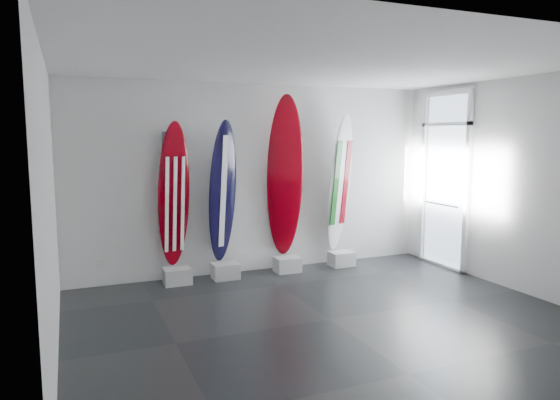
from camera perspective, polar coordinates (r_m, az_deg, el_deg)
name	(u,v)px	position (r m, az deg, el deg)	size (l,w,h in m)	color
floor	(330,319)	(6.34, 5.56, -13.08)	(6.00, 6.00, 0.00)	black
ceiling	(333,63)	(6.00, 5.92, 14.86)	(6.00, 6.00, 0.00)	white
wall_back	(257,179)	(8.27, -2.53, 2.38)	(6.00, 6.00, 0.00)	white
wall_front	(498,233)	(4.00, 23.04, -3.42)	(6.00, 6.00, 0.00)	white
wall_left	(49,210)	(5.28, -24.25, -1.01)	(5.00, 5.00, 0.00)	white
wall_right	(522,186)	(7.87, 25.35, 1.44)	(5.00, 5.00, 0.00)	white
display_block_usa	(177,276)	(7.83, -11.34, -8.30)	(0.40, 0.30, 0.24)	silver
surfboard_usa	(174,195)	(7.70, -11.71, 0.54)	(0.49, 0.08, 2.17)	maroon
display_block_navy	(226,271)	(8.00, -6.07, -7.86)	(0.40, 0.30, 0.24)	silver
surfboard_navy	(223,192)	(7.87, -6.40, 0.89)	(0.50, 0.08, 2.20)	black
display_block_swiss	(287,265)	(8.35, 0.82, -7.19)	(0.40, 0.30, 0.24)	silver
surfboard_swiss	(285,177)	(8.20, 0.56, 2.60)	(0.59, 0.08, 2.61)	maroon
display_block_italy	(342,259)	(8.78, 6.87, -6.51)	(0.40, 0.30, 0.24)	silver
surfboard_italy	(340,183)	(8.66, 6.67, 1.87)	(0.53, 0.08, 2.33)	white
wall_outlet	(100,263)	(7.94, -19.38, -6.65)	(0.09, 0.02, 0.13)	silver
glass_door	(445,182)	(8.96, 17.83, 1.94)	(0.12, 1.16, 2.85)	white
balcony	(502,231)	(9.99, 23.45, -3.16)	(2.80, 2.20, 1.20)	slate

